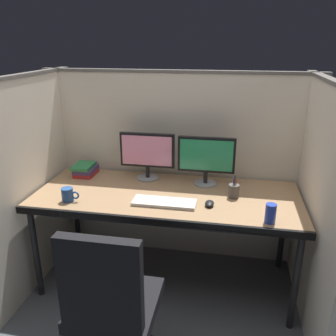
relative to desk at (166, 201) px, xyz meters
name	(u,v)px	position (x,y,z in m)	size (l,w,h in m)	color
ground_plane	(159,305)	(0.00, -0.29, -0.69)	(8.00, 8.00, 0.00)	#4C5156
cubicle_partition_rear	(177,167)	(0.00, 0.46, 0.10)	(2.21, 0.06, 1.57)	beige
cubicle_partition_left	(32,183)	(-0.99, -0.09, 0.10)	(0.06, 1.41, 1.57)	beige
cubicle_partition_right	(315,204)	(0.99, -0.09, 0.10)	(0.06, 1.41, 1.57)	beige
desk	(166,201)	(0.00, 0.00, 0.00)	(1.90, 0.80, 0.74)	#997551
office_chair	(114,326)	(-0.11, -0.89, -0.33)	(0.52, 0.52, 0.97)	black
monitor_left	(147,153)	(-0.20, 0.28, 0.27)	(0.43, 0.17, 0.37)	gray
monitor_right	(206,158)	(0.26, 0.24, 0.27)	(0.43, 0.17, 0.37)	gray
keyboard_main	(164,202)	(0.01, -0.16, 0.06)	(0.43, 0.15, 0.02)	silver
computer_mouse	(210,203)	(0.32, -0.13, 0.07)	(0.06, 0.10, 0.04)	black
pen_cup	(234,191)	(0.48, 0.04, 0.10)	(0.08, 0.08, 0.17)	#4C4742
soda_can	(271,213)	(0.70, -0.29, 0.11)	(0.07, 0.07, 0.12)	#263FB2
book_stack	(85,170)	(-0.73, 0.27, 0.10)	(0.16, 0.22, 0.09)	#B22626
coffee_mug	(68,195)	(-0.65, -0.23, 0.10)	(0.13, 0.08, 0.09)	#264C8C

